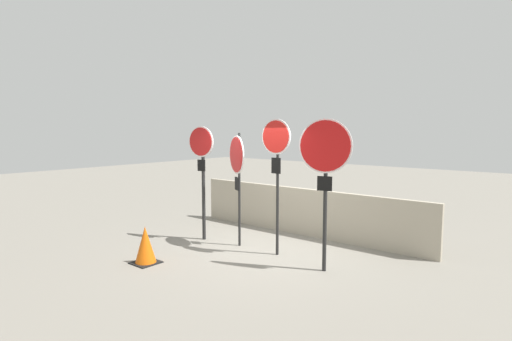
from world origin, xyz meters
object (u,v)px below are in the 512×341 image
(stop_sign_1, at_px, (237,162))
(stop_sign_2, at_px, (276,153))
(traffic_cone_0, at_px, (145,245))
(stop_sign_3, at_px, (325,160))
(stop_sign_0, at_px, (202,160))

(stop_sign_1, xyz_separation_m, stop_sign_2, (1.01, 0.01, 0.23))
(stop_sign_1, xyz_separation_m, traffic_cone_0, (-0.58, -1.90, -1.44))
(stop_sign_2, relative_size, traffic_cone_0, 3.85)
(stop_sign_3, relative_size, traffic_cone_0, 3.83)
(stop_sign_1, distance_m, stop_sign_3, 2.22)
(stop_sign_0, xyz_separation_m, stop_sign_3, (3.12, -0.08, 0.16))
(stop_sign_1, height_order, traffic_cone_0, stop_sign_1)
(stop_sign_0, relative_size, stop_sign_3, 0.96)
(stop_sign_3, xyz_separation_m, traffic_cone_0, (-2.78, -1.68, -1.61))
(stop_sign_0, height_order, stop_sign_2, stop_sign_2)
(stop_sign_0, distance_m, stop_sign_1, 0.93)
(stop_sign_0, height_order, stop_sign_1, stop_sign_0)
(stop_sign_2, bearing_deg, stop_sign_1, -178.50)
(stop_sign_1, relative_size, traffic_cone_0, 3.46)
(stop_sign_2, bearing_deg, stop_sign_3, -9.57)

